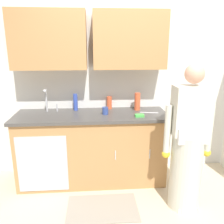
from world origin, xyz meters
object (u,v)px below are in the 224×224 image
at_px(sink, 48,116).
at_px(bottle_cleaner_spray, 75,102).
at_px(knife_on_counter, 149,113).
at_px(bottle_soap, 109,103).
at_px(sponge, 139,116).
at_px(person_at_sink, 187,150).
at_px(bottle_water_short, 137,102).
at_px(cup_by_sink, 105,111).

distance_m(sink, bottle_cleaner_spray, 0.40).
bearing_deg(sink, knife_on_counter, -0.86).
distance_m(bottle_soap, bottle_cleaner_spray, 0.46).
distance_m(knife_on_counter, sponge, 0.23).
bearing_deg(knife_on_counter, person_at_sink, -54.80).
height_order(sink, bottle_cleaner_spray, sink).
distance_m(bottle_water_short, knife_on_counter, 0.23).
bearing_deg(sink, bottle_soap, 15.97).
bearing_deg(sink, bottle_water_short, 6.52).
distance_m(bottle_cleaner_spray, sponge, 0.89).
bearing_deg(sink, sponge, -9.18).
xyz_separation_m(bottle_water_short, bottle_cleaner_spray, (-0.83, 0.05, -0.01)).
xyz_separation_m(bottle_water_short, knife_on_counter, (0.13, -0.15, -0.11)).
bearing_deg(bottle_soap, bottle_water_short, -14.08).
xyz_separation_m(person_at_sink, bottle_water_short, (-0.42, 0.80, 0.37)).
bearing_deg(bottle_cleaner_spray, person_at_sink, -34.20).
bearing_deg(knife_on_counter, bottle_soap, 165.19).
bearing_deg(bottle_water_short, person_at_sink, -62.47).
relative_size(bottle_cleaner_spray, sponge, 2.04).
bearing_deg(cup_by_sink, sink, 176.52).
bearing_deg(bottle_cleaner_spray, sponge, -24.63).
distance_m(person_at_sink, bottle_cleaner_spray, 1.55).
bearing_deg(bottle_cleaner_spray, sink, -151.07).
bearing_deg(knife_on_counter, sink, -169.58).
distance_m(sink, bottle_water_short, 1.18).
bearing_deg(bottle_cleaner_spray, cup_by_sink, -30.47).
xyz_separation_m(bottle_water_short, cup_by_sink, (-0.44, -0.18, -0.07)).
height_order(person_at_sink, bottle_soap, person_at_sink).
xyz_separation_m(person_at_sink, bottle_soap, (-0.79, 0.89, 0.33)).
xyz_separation_m(bottle_water_short, sponge, (-0.03, -0.32, -0.10)).
height_order(sink, person_at_sink, person_at_sink).
xyz_separation_m(person_at_sink, knife_on_counter, (-0.29, 0.64, 0.25)).
relative_size(sink, bottle_cleaner_spray, 2.23).
relative_size(bottle_soap, bottle_cleaner_spray, 0.77).
xyz_separation_m(bottle_cleaner_spray, knife_on_counter, (0.96, -0.20, -0.11)).
relative_size(bottle_water_short, knife_on_counter, 0.98).
bearing_deg(cup_by_sink, sponge, -18.61).
bearing_deg(sponge, knife_on_counter, 46.20).
bearing_deg(bottle_cleaner_spray, knife_on_counter, -11.99).
bearing_deg(bottle_soap, person_at_sink, -48.45).
bearing_deg(cup_by_sink, bottle_soap, 75.59).
bearing_deg(cup_by_sink, bottle_cleaner_spray, 149.53).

